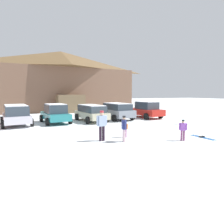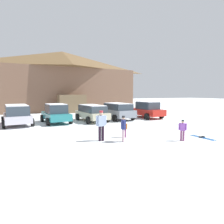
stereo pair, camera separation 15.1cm
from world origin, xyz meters
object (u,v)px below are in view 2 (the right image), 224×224
at_px(parked_red_sedan, 147,110).
at_px(pair_of_skis, 202,137).
at_px(skier_child_in_orange_jacket, 125,128).
at_px(parked_silver_wagon, 17,114).
at_px(parked_beige_suv, 92,112).
at_px(skier_teen_in_navy_coat, 123,127).
at_px(skier_adult_in_blue_parka, 101,124).
at_px(parked_teal_hatchback, 56,113).
at_px(ski_lodge, 63,81).
at_px(skier_child_in_purple_jacket, 183,129).
at_px(parked_grey_wagon, 118,111).

relative_size(parked_red_sedan, pair_of_skis, 2.63).
distance_m(skier_child_in_orange_jacket, pair_of_skis, 4.62).
bearing_deg(skier_child_in_orange_jacket, parked_silver_wagon, 128.14).
distance_m(parked_beige_suv, skier_teen_in_navy_coat, 8.28).
xyz_separation_m(skier_teen_in_navy_coat, skier_adult_in_blue_parka, (-1.01, 0.68, 0.15)).
bearing_deg(parked_teal_hatchback, skier_adult_in_blue_parka, -80.40).
xyz_separation_m(skier_adult_in_blue_parka, pair_of_skis, (5.73, -1.70, -0.92)).
height_order(ski_lodge, skier_child_in_purple_jacket, ski_lodge).
relative_size(parked_silver_wagon, parked_teal_hatchback, 1.06).
distance_m(parked_teal_hatchback, skier_child_in_orange_jacket, 8.12).
xyz_separation_m(ski_lodge, parked_beige_suv, (0.12, -14.18, -3.73)).
bearing_deg(pair_of_skis, parked_beige_suv, 112.44).
bearing_deg(parked_beige_suv, skier_teen_in_navy_coat, -96.20).
height_order(parked_beige_suv, skier_child_in_purple_jacket, parked_beige_suv).
relative_size(parked_teal_hatchback, skier_child_in_purple_jacket, 3.60).
relative_size(parked_silver_wagon, skier_child_in_purple_jacket, 3.81).
xyz_separation_m(parked_red_sedan, skier_teen_in_navy_coat, (-7.03, -8.40, -0.07)).
bearing_deg(ski_lodge, parked_silver_wagon, -114.18).
relative_size(ski_lodge, parked_teal_hatchback, 5.16).
relative_size(parked_teal_hatchback, parked_grey_wagon, 1.00).
xyz_separation_m(ski_lodge, parked_teal_hatchback, (-3.11, -13.91, -3.73)).
relative_size(parked_red_sedan, skier_teen_in_navy_coat, 3.09).
relative_size(ski_lodge, skier_child_in_purple_jacket, 18.56).
bearing_deg(skier_child_in_orange_jacket, parked_beige_suv, 87.32).
bearing_deg(skier_teen_in_navy_coat, skier_child_in_orange_jacket, 59.09).
bearing_deg(parked_silver_wagon, skier_child_in_orange_jacket, -51.86).
relative_size(parked_silver_wagon, skier_adult_in_blue_parka, 2.66).
bearing_deg(skier_teen_in_navy_coat, parked_red_sedan, 50.08).
relative_size(parked_beige_suv, skier_adult_in_blue_parka, 2.72).
height_order(ski_lodge, skier_teen_in_navy_coat, ski_lodge).
xyz_separation_m(skier_adult_in_blue_parka, skier_child_in_orange_jacket, (1.56, 0.24, -0.38)).
height_order(parked_beige_suv, skier_teen_in_navy_coat, parked_beige_suv).
xyz_separation_m(ski_lodge, parked_red_sedan, (6.25, -14.01, -3.71)).
bearing_deg(ski_lodge, skier_child_in_orange_jacket, -90.60).
bearing_deg(parked_red_sedan, skier_child_in_orange_jacket, -130.89).
relative_size(skier_teen_in_navy_coat, skier_child_in_purple_jacket, 1.21).
bearing_deg(ski_lodge, parked_teal_hatchback, -102.61).
distance_m(ski_lodge, parked_teal_hatchback, 14.73).
relative_size(skier_teen_in_navy_coat, skier_child_in_orange_jacket, 1.42).
bearing_deg(pair_of_skis, skier_adult_in_blue_parka, 163.51).
distance_m(parked_grey_wagon, skier_child_in_purple_jacket, 9.61).
bearing_deg(ski_lodge, pair_of_skis, -80.46).
bearing_deg(pair_of_skis, parked_red_sedan, 76.18).
bearing_deg(parked_red_sedan, skier_teen_in_navy_coat, -129.92).
relative_size(parked_beige_suv, skier_child_in_orange_jacket, 4.58).
bearing_deg(skier_adult_in_blue_parka, skier_child_in_orange_jacket, 8.70).
distance_m(parked_teal_hatchback, parked_red_sedan, 9.37).
relative_size(parked_silver_wagon, parked_red_sedan, 1.02).
height_order(ski_lodge, parked_grey_wagon, ski_lodge).
distance_m(parked_beige_suv, parked_grey_wagon, 2.77).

